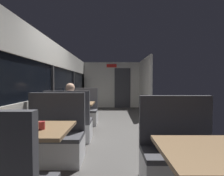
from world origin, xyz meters
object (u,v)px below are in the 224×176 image
dining_table_mid_window (76,107)px  bench_front_aisle_facing_entry (180,159)px  bench_mid_window_facing_end (69,126)px  coffee_cup_primary (42,125)px  bench_near_window_facing_entry (54,141)px  coffee_cup_secondary (76,102)px  dining_table_near_window (32,136)px  seated_passenger (70,115)px  bench_mid_window_facing_entry (82,113)px  dining_table_front_aisle (218,162)px

dining_table_mid_window → bench_front_aisle_facing_entry: size_ratio=0.82×
bench_mid_window_facing_end → coffee_cup_primary: size_ratio=12.22×
bench_near_window_facing_entry → dining_table_mid_window: (0.00, 1.62, 0.31)m
coffee_cup_secondary → coffee_cup_primary: bearing=-86.7°
dining_table_near_window → bench_near_window_facing_entry: bearing=90.0°
dining_table_mid_window → coffee_cup_primary: bearing=-86.4°
seated_passenger → coffee_cup_primary: size_ratio=14.00×
bench_mid_window_facing_entry → dining_table_front_aisle: size_ratio=1.22×
bench_front_aisle_facing_entry → seated_passenger: size_ratio=0.87×
coffee_cup_primary → bench_mid_window_facing_entry: bearing=92.8°
bench_mid_window_facing_end → bench_front_aisle_facing_entry: 2.35m
bench_mid_window_facing_entry → seated_passenger: bearing=-90.0°
bench_mid_window_facing_end → bench_mid_window_facing_entry: bearing=90.0°
seated_passenger → coffee_cup_secondary: size_ratio=14.00×
bench_front_aisle_facing_entry → seated_passenger: 2.40m
bench_near_window_facing_entry → coffee_cup_primary: size_ratio=12.22×
bench_mid_window_facing_end → dining_table_mid_window: bearing=90.0°
bench_mid_window_facing_end → coffee_cup_primary: (0.15, -1.67, 0.46)m
bench_near_window_facing_entry → bench_front_aisle_facing_entry: bearing=-18.5°
bench_mid_window_facing_entry → bench_front_aisle_facing_entry: (1.79, -2.92, 0.00)m
bench_mid_window_facing_end → coffee_cup_secondary: (0.02, 0.61, 0.46)m
bench_mid_window_facing_end → coffee_cup_secondary: bearing=88.3°
dining_table_front_aisle → bench_front_aisle_facing_entry: bearing=90.0°
dining_table_mid_window → bench_mid_window_facing_end: size_ratio=0.82×
dining_table_near_window → coffee_cup_primary: (0.15, -0.05, 0.15)m
coffee_cup_primary → dining_table_front_aisle: bearing=-18.4°
dining_table_near_window → coffee_cup_primary: bearing=-20.4°
dining_table_near_window → seated_passenger: 1.69m
bench_mid_window_facing_entry → dining_table_front_aisle: bearing=-63.7°
bench_near_window_facing_entry → dining_table_front_aisle: (1.79, -1.30, 0.31)m
bench_mid_window_facing_end → coffee_cup_secondary: size_ratio=12.22×
dining_table_near_window → bench_mid_window_facing_end: size_ratio=0.82×
bench_mid_window_facing_end → bench_mid_window_facing_entry: (0.00, 1.40, 0.00)m
bench_near_window_facing_entry → dining_table_front_aisle: size_ratio=1.22×
seated_passenger → coffee_cup_secondary: 0.59m
dining_table_front_aisle → bench_front_aisle_facing_entry: size_ratio=0.82×
bench_mid_window_facing_end → bench_near_window_facing_entry: bearing=-90.0°
dining_table_front_aisle → seated_passenger: (-1.79, 2.29, -0.10)m
bench_mid_window_facing_end → coffee_cup_secondary: bench_mid_window_facing_end is taller
dining_table_mid_window → dining_table_front_aisle: bearing=-58.5°
dining_table_mid_window → dining_table_front_aisle: size_ratio=1.00×
dining_table_near_window → bench_front_aisle_facing_entry: size_ratio=0.82×
bench_near_window_facing_entry → dining_table_mid_window: bench_near_window_facing_entry is taller
bench_near_window_facing_entry → coffee_cup_secondary: bench_near_window_facing_entry is taller
dining_table_mid_window → bench_mid_window_facing_end: bench_mid_window_facing_end is taller
dining_table_near_window → bench_mid_window_facing_entry: bearing=90.0°
bench_near_window_facing_entry → coffee_cup_secondary: bearing=89.3°
bench_near_window_facing_entry → coffee_cup_primary: bench_near_window_facing_entry is taller
bench_near_window_facing_entry → seated_passenger: seated_passenger is taller
bench_near_window_facing_entry → bench_front_aisle_facing_entry: (1.79, -0.60, 0.00)m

